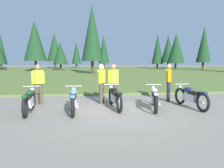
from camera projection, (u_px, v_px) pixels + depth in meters
The scene contains 12 objects.
ground_plane at pixel (114, 110), 7.68m from camera, with size 140.00×140.00×0.00m, color gray.
grass_moorland at pixel (97, 72), 32.60m from camera, with size 80.00×44.00×0.10m, color #5B7033.
forest_treeline at pixel (102, 47), 40.30m from camera, with size 44.05×26.38×8.85m.
motorcycle_british_green at pixel (29, 100), 7.25m from camera, with size 0.62×2.10×0.88m.
motorcycle_sky_blue at pixel (74, 100), 7.31m from camera, with size 0.62×2.10×0.88m.
motorcycle_black at pixel (115, 97), 7.87m from camera, with size 0.62×2.10×0.88m.
motorcycle_silver at pixel (154, 97), 7.78m from camera, with size 0.72×2.07×0.88m.
motorcycle_navy at pixel (190, 97), 7.98m from camera, with size 0.67×2.09×0.88m.
rider_near_row_end at pixel (169, 80), 9.22m from camera, with size 0.35×0.51×1.67m.
rider_in_hivis_vest at pixel (38, 82), 8.51m from camera, with size 0.46×0.39×1.67m.
rider_with_back_turned at pixel (113, 81), 8.74m from camera, with size 0.47×0.39×1.67m.
rider_checking_bike at pixel (102, 81), 8.72m from camera, with size 0.35×0.51×1.67m.
Camera 1 is at (-0.81, -7.47, 1.83)m, focal length 33.12 mm.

